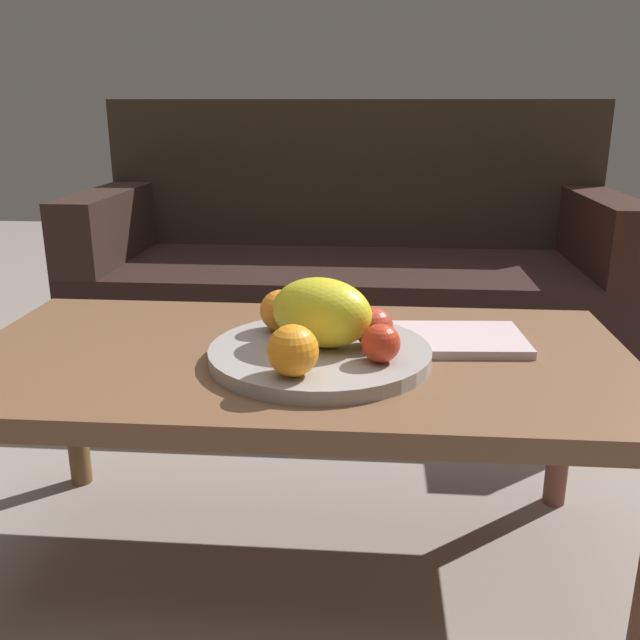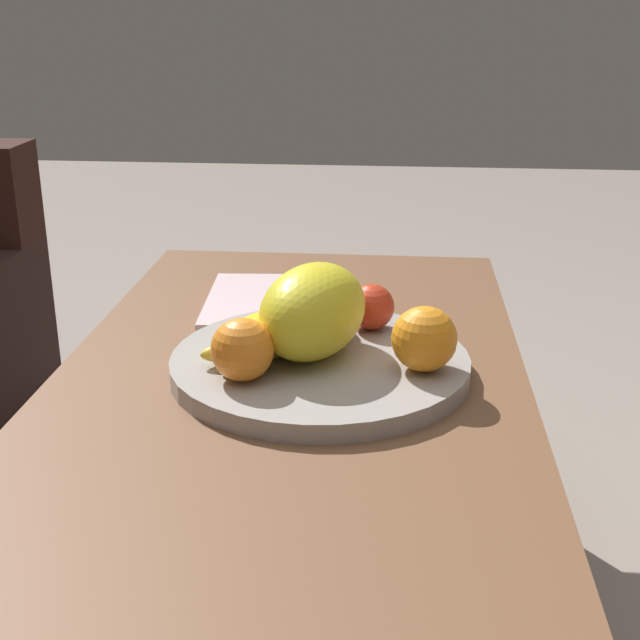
{
  "view_description": "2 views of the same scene",
  "coord_description": "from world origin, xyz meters",
  "px_view_note": "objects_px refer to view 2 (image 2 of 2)",
  "views": [
    {
      "loc": [
        0.14,
        -1.17,
        0.89
      ],
      "look_at": [
        0.05,
        -0.04,
        0.53
      ],
      "focal_mm": 38.71,
      "sensor_mm": 36.0,
      "label": 1
    },
    {
      "loc": [
        -1.0,
        -0.13,
        0.92
      ],
      "look_at": [
        0.05,
        -0.04,
        0.53
      ],
      "focal_mm": 48.78,
      "sensor_mm": 36.0,
      "label": 2
    }
  ],
  "objects_px": {
    "melon_large_front": "(313,311)",
    "orange_left": "(242,350)",
    "coffee_table": "(286,420)",
    "banana_bunch": "(261,336)",
    "orange_front": "(424,339)",
    "fruit_bowl": "(320,365)",
    "magazine": "(264,302)",
    "apple_front": "(317,307)",
    "apple_left": "(371,307)"
  },
  "relations": [
    {
      "from": "fruit_bowl",
      "to": "coffee_table",
      "type": "bearing_deg",
      "value": 139.02
    },
    {
      "from": "melon_large_front",
      "to": "orange_left",
      "type": "xyz_separation_m",
      "value": [
        -0.08,
        0.08,
        -0.02
      ]
    },
    {
      "from": "magazine",
      "to": "coffee_table",
      "type": "bearing_deg",
      "value": -169.85
    },
    {
      "from": "orange_front",
      "to": "apple_front",
      "type": "height_order",
      "value": "orange_front"
    },
    {
      "from": "fruit_bowl",
      "to": "orange_front",
      "type": "relative_size",
      "value": 4.74
    },
    {
      "from": "fruit_bowl",
      "to": "apple_left",
      "type": "distance_m",
      "value": 0.13
    },
    {
      "from": "orange_left",
      "to": "magazine",
      "type": "xyz_separation_m",
      "value": [
        0.33,
        0.02,
        -0.06
      ]
    },
    {
      "from": "apple_left",
      "to": "orange_front",
      "type": "bearing_deg",
      "value": -152.82
    },
    {
      "from": "melon_large_front",
      "to": "banana_bunch",
      "type": "bearing_deg",
      "value": 104.51
    },
    {
      "from": "coffee_table",
      "to": "banana_bunch",
      "type": "bearing_deg",
      "value": 49.44
    },
    {
      "from": "apple_front",
      "to": "apple_left",
      "type": "distance_m",
      "value": 0.08
    },
    {
      "from": "magazine",
      "to": "orange_front",
      "type": "bearing_deg",
      "value": -142.68
    },
    {
      "from": "coffee_table",
      "to": "apple_front",
      "type": "bearing_deg",
      "value": -11.22
    },
    {
      "from": "orange_left",
      "to": "banana_bunch",
      "type": "xyz_separation_m",
      "value": [
        0.07,
        -0.01,
        -0.01
      ]
    },
    {
      "from": "orange_left",
      "to": "magazine",
      "type": "relative_size",
      "value": 0.31
    },
    {
      "from": "orange_left",
      "to": "orange_front",
      "type": "bearing_deg",
      "value": -77.47
    },
    {
      "from": "orange_front",
      "to": "banana_bunch",
      "type": "height_order",
      "value": "orange_front"
    },
    {
      "from": "fruit_bowl",
      "to": "orange_front",
      "type": "height_order",
      "value": "orange_front"
    },
    {
      "from": "coffee_table",
      "to": "fruit_bowl",
      "type": "distance_m",
      "value": 0.08
    },
    {
      "from": "coffee_table",
      "to": "banana_bunch",
      "type": "distance_m",
      "value": 0.11
    },
    {
      "from": "apple_left",
      "to": "coffee_table",
      "type": "bearing_deg",
      "value": 145.89
    },
    {
      "from": "banana_bunch",
      "to": "magazine",
      "type": "height_order",
      "value": "banana_bunch"
    },
    {
      "from": "coffee_table",
      "to": "apple_left",
      "type": "bearing_deg",
      "value": -34.11
    },
    {
      "from": "fruit_bowl",
      "to": "orange_left",
      "type": "relative_size",
      "value": 5.02
    },
    {
      "from": "melon_large_front",
      "to": "banana_bunch",
      "type": "relative_size",
      "value": 1.21
    },
    {
      "from": "melon_large_front",
      "to": "banana_bunch",
      "type": "distance_m",
      "value": 0.07
    },
    {
      "from": "coffee_table",
      "to": "banana_bunch",
      "type": "xyz_separation_m",
      "value": [
        0.03,
        0.04,
        0.1
      ]
    },
    {
      "from": "orange_front",
      "to": "coffee_table",
      "type": "bearing_deg",
      "value": 94.51
    },
    {
      "from": "melon_large_front",
      "to": "apple_front",
      "type": "distance_m",
      "value": 0.09
    },
    {
      "from": "apple_front",
      "to": "banana_bunch",
      "type": "xyz_separation_m",
      "value": [
        -0.11,
        0.06,
        -0.0
      ]
    },
    {
      "from": "coffee_table",
      "to": "apple_front",
      "type": "distance_m",
      "value": 0.18
    },
    {
      "from": "apple_front",
      "to": "apple_left",
      "type": "height_order",
      "value": "apple_front"
    },
    {
      "from": "orange_front",
      "to": "fruit_bowl",
      "type": "bearing_deg",
      "value": 76.55
    },
    {
      "from": "coffee_table",
      "to": "melon_large_front",
      "type": "height_order",
      "value": "melon_large_front"
    },
    {
      "from": "melon_large_front",
      "to": "orange_left",
      "type": "relative_size",
      "value": 2.36
    },
    {
      "from": "orange_front",
      "to": "apple_left",
      "type": "distance_m",
      "value": 0.15
    },
    {
      "from": "orange_front",
      "to": "banana_bunch",
      "type": "distance_m",
      "value": 0.21
    },
    {
      "from": "magazine",
      "to": "melon_large_front",
      "type": "bearing_deg",
      "value": -161.13
    },
    {
      "from": "melon_large_front",
      "to": "orange_front",
      "type": "bearing_deg",
      "value": -103.39
    },
    {
      "from": "orange_left",
      "to": "apple_left",
      "type": "relative_size",
      "value": 1.2
    },
    {
      "from": "coffee_table",
      "to": "melon_large_front",
      "type": "distance_m",
      "value": 0.14
    },
    {
      "from": "melon_large_front",
      "to": "coffee_table",
      "type": "bearing_deg",
      "value": 147.44
    },
    {
      "from": "melon_large_front",
      "to": "orange_left",
      "type": "bearing_deg",
      "value": 136.67
    },
    {
      "from": "melon_large_front",
      "to": "fruit_bowl",
      "type": "bearing_deg",
      "value": -102.55
    },
    {
      "from": "fruit_bowl",
      "to": "orange_left",
      "type": "distance_m",
      "value": 0.13
    },
    {
      "from": "banana_bunch",
      "to": "coffee_table",
      "type": "bearing_deg",
      "value": -130.56
    },
    {
      "from": "melon_large_front",
      "to": "orange_left",
      "type": "height_order",
      "value": "melon_large_front"
    },
    {
      "from": "fruit_bowl",
      "to": "melon_large_front",
      "type": "relative_size",
      "value": 2.13
    },
    {
      "from": "apple_left",
      "to": "banana_bunch",
      "type": "bearing_deg",
      "value": 131.15
    },
    {
      "from": "orange_left",
      "to": "magazine",
      "type": "distance_m",
      "value": 0.34
    }
  ]
}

